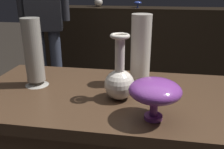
{
  "coord_description": "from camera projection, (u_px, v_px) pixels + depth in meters",
  "views": [
    {
      "loc": [
        0.2,
        -1.0,
        1.27
      ],
      "look_at": [
        0.04,
        -0.02,
        0.9
      ],
      "focal_mm": 39.11,
      "sensor_mm": 36.0,
      "label": 1
    }
  ],
  "objects": [
    {
      "name": "vase_tall_behind",
      "position": [
        34.0,
        54.0,
        1.15
      ],
      "size": [
        0.11,
        0.11,
        0.33
      ],
      "color": "gray",
      "rests_on": "display_plinth"
    },
    {
      "name": "vase_centerpiece",
      "position": [
        119.0,
        80.0,
        1.03
      ],
      "size": [
        0.13,
        0.13,
        0.28
      ],
      "color": "silver",
      "rests_on": "display_plinth"
    },
    {
      "name": "shelf_vase_center",
      "position": [
        138.0,
        3.0,
        3.02
      ],
      "size": [
        0.09,
        0.09,
        0.08
      ],
      "color": "#2D429E",
      "rests_on": "back_display_shelf"
    },
    {
      "name": "back_display_shelf",
      "position": [
        136.0,
        46.0,
        3.26
      ],
      "size": [
        2.6,
        0.4,
        0.99
      ],
      "color": "black",
      "rests_on": "ground_plane"
    },
    {
      "name": "vase_right_accent",
      "position": [
        141.0,
        51.0,
        1.17
      ],
      "size": [
        0.11,
        0.11,
        0.34
      ],
      "color": "silver",
      "rests_on": "display_plinth"
    },
    {
      "name": "visitor_near_left",
      "position": [
        44.0,
        12.0,
        2.27
      ],
      "size": [
        0.45,
        0.27,
        1.73
      ],
      "rotation": [
        0.0,
        0.0,
        3.44
      ],
      "color": "#333847",
      "rests_on": "ground_plane"
    },
    {
      "name": "vase_left_accent",
      "position": [
        155.0,
        91.0,
        0.86
      ],
      "size": [
        0.19,
        0.19,
        0.15
      ],
      "color": "#7A388E",
      "rests_on": "display_plinth"
    },
    {
      "name": "shelf_vase_left",
      "position": [
        98.0,
        1.0,
        3.19
      ],
      "size": [
        0.11,
        0.11,
        0.21
      ],
      "color": "silver",
      "rests_on": "back_display_shelf"
    }
  ]
}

